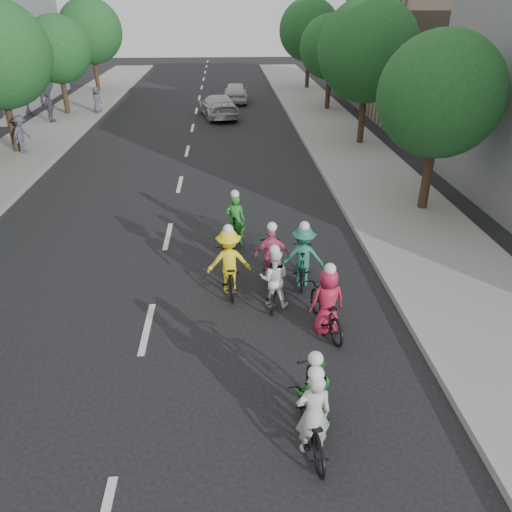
{
  "coord_description": "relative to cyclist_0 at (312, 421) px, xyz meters",
  "views": [
    {
      "loc": [
        1.92,
        -9.51,
        6.7
      ],
      "look_at": [
        2.59,
        1.52,
        1.0
      ],
      "focal_mm": 35.0,
      "sensor_mm": 36.0,
      "label": 1
    }
  ],
  "objects": [
    {
      "name": "cyclist_0",
      "position": [
        0.0,
        0.0,
        0.0
      ],
      "size": [
        0.73,
        1.77,
        1.76
      ],
      "rotation": [
        0.0,
        0.0,
        3.22
      ],
      "color": "black",
      "rests_on": "ground"
    },
    {
      "name": "follow_car_lead",
      "position": [
        -1.7,
        26.48,
        0.13
      ],
      "size": [
        2.9,
        5.09,
        1.39
      ],
      "primitive_type": "imported",
      "rotation": [
        0.0,
        0.0,
        3.35
      ],
      "color": "silver",
      "rests_on": "ground"
    },
    {
      "name": "tree_l_5",
      "position": [
        -11.39,
        36.58,
        3.95
      ],
      "size": [
        4.8,
        4.8,
        6.93
      ],
      "color": "black",
      "rests_on": "ground"
    },
    {
      "name": "tree_r_0",
      "position": [
        5.61,
        10.18,
        3.4
      ],
      "size": [
        4.0,
        4.0,
        5.97
      ],
      "color": "black",
      "rests_on": "ground"
    },
    {
      "name": "cyclist_5",
      "position": [
        -1.05,
        7.91,
        0.05
      ],
      "size": [
        0.71,
        1.68,
        1.76
      ],
      "rotation": [
        0.0,
        0.0,
        2.98
      ],
      "color": "black",
      "rests_on": "ground"
    },
    {
      "name": "tree_r_2",
      "position": [
        5.61,
        28.18,
        3.4
      ],
      "size": [
        4.0,
        4.0,
        5.97
      ],
      "color": "black",
      "rests_on": "ground"
    },
    {
      "name": "cyclist_6",
      "position": [
        -0.21,
        4.44,
        0.01
      ],
      "size": [
        0.81,
        1.6,
        1.63
      ],
      "rotation": [
        0.0,
        0.0,
        2.97
      ],
      "color": "black",
      "rests_on": "ground"
    },
    {
      "name": "follow_car_trail",
      "position": [
        -0.46,
        31.63,
        0.14
      ],
      "size": [
        1.77,
        4.19,
        1.42
      ],
      "primitive_type": "imported",
      "rotation": [
        0.0,
        0.0,
        3.12
      ],
      "color": "silver",
      "rests_on": "ground"
    },
    {
      "name": "spectator_2",
      "position": [
        -9.5,
        27.8,
        0.36
      ],
      "size": [
        0.72,
        0.88,
        1.56
      ],
      "primitive_type": "imported",
      "rotation": [
        0.0,
        0.0,
        1.24
      ],
      "color": "#4C4C59",
      "rests_on": "sidewalk_left"
    },
    {
      "name": "spectator_1",
      "position": [
        -11.64,
        25.03,
        0.44
      ],
      "size": [
        0.65,
        1.07,
        1.7
      ],
      "primitive_type": "imported",
      "rotation": [
        0.0,
        0.0,
        1.31
      ],
      "color": "#504E5B",
      "rests_on": "sidewalk_left"
    },
    {
      "name": "tree_r_3",
      "position": [
        5.61,
        37.18,
        3.95
      ],
      "size": [
        4.8,
        4.8,
        6.93
      ],
      "color": "black",
      "rests_on": "ground"
    },
    {
      "name": "cyclist_7",
      "position": [
        0.63,
        5.4,
        0.13
      ],
      "size": [
        1.14,
        1.77,
        1.79
      ],
      "rotation": [
        0.0,
        0.0,
        3.0
      ],
      "color": "black",
      "rests_on": "ground"
    },
    {
      "name": "spectator_0",
      "position": [
        -10.92,
        18.28,
        0.46
      ],
      "size": [
        0.86,
        1.23,
        1.74
      ],
      "primitive_type": "imported",
      "rotation": [
        0.0,
        0.0,
        1.37
      ],
      "color": "#484A55",
      "rests_on": "sidewalk_left"
    },
    {
      "name": "cyclist_3",
      "position": [
        -0.16,
        5.63,
        0.07
      ],
      "size": [
        0.92,
        1.81,
        1.71
      ],
      "rotation": [
        0.0,
        0.0,
        3.18
      ],
      "color": "black",
      "rests_on": "ground"
    },
    {
      "name": "curb_left",
      "position": [
        -9.24,
        13.58,
        -0.48
      ],
      "size": [
        0.18,
        80.0,
        0.18
      ],
      "primitive_type": "cube",
      "color": "#999993",
      "rests_on": "ground"
    },
    {
      "name": "bldg_se",
      "position": [
        12.81,
        27.58,
        3.43
      ],
      "size": [
        10.0,
        14.0,
        8.0
      ],
      "primitive_type": "cube",
      "color": "gray",
      "rests_on": "ground"
    },
    {
      "name": "ground",
      "position": [
        -3.19,
        3.58,
        -0.57
      ],
      "size": [
        120.0,
        120.0,
        0.0
      ],
      "primitive_type": "plane",
      "color": "black",
      "rests_on": "ground"
    },
    {
      "name": "cyclist_2",
      "position": [
        -1.28,
        5.18,
        0.12
      ],
      "size": [
        1.14,
        1.92,
        1.86
      ],
      "rotation": [
        0.0,
        0.0,
        3.2
      ],
      "color": "black",
      "rests_on": "ground"
    },
    {
      "name": "cyclist_4",
      "position": [
        0.86,
        3.31,
        0.04
      ],
      "size": [
        1.01,
        2.02,
        1.74
      ],
      "rotation": [
        0.0,
        0.0,
        3.32
      ],
      "color": "black",
      "rests_on": "ground"
    },
    {
      "name": "sidewalk_right",
      "position": [
        4.81,
        13.58,
        -0.49
      ],
      "size": [
        4.0,
        80.0,
        0.15
      ],
      "primitive_type": "cube",
      "color": "gray",
      "rests_on": "ground"
    },
    {
      "name": "tree_l_4",
      "position": [
        -11.39,
        27.58,
        3.4
      ],
      "size": [
        4.0,
        4.0,
        5.97
      ],
      "color": "black",
      "rests_on": "ground"
    },
    {
      "name": "curb_right",
      "position": [
        2.86,
        13.58,
        -0.48
      ],
      "size": [
        0.18,
        80.0,
        0.18
      ],
      "primitive_type": "cube",
      "color": "#999993",
      "rests_on": "ground"
    },
    {
      "name": "cyclist_1",
      "position": [
        0.1,
        0.57,
        0.04
      ],
      "size": [
        0.73,
        1.8,
        1.57
      ],
      "rotation": [
        0.0,
        0.0,
        3.07
      ],
      "color": "black",
      "rests_on": "ground"
    },
    {
      "name": "tree_r_1",
      "position": [
        5.61,
        19.18,
        3.95
      ],
      "size": [
        4.8,
        4.8,
        6.93
      ],
      "color": "black",
      "rests_on": "ground"
    }
  ]
}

